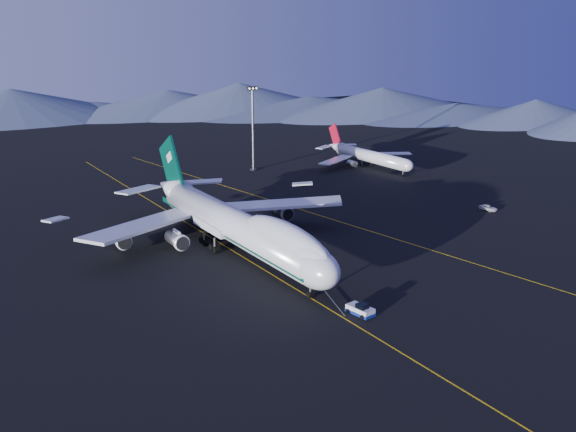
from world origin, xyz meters
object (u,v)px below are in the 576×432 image
boeing_747 (235,225)px  pushback_tug (360,310)px  service_van (488,208)px  second_jet (368,156)px  floodlight_mast (253,128)px

boeing_747 → pushback_tug: 36.48m
boeing_747 → service_van: 67.74m
boeing_747 → second_jet: (75.47, 52.35, -2.15)m
second_jet → service_van: (-8.10, -57.26, -3.02)m
second_jet → floodlight_mast: 38.41m
second_jet → floodlight_mast: bearing=153.2°
pushback_tug → floodlight_mast: size_ratio=0.18×
service_van → floodlight_mast: size_ratio=0.18×
pushback_tug → floodlight_mast: bearing=60.8°
pushback_tug → service_van: pushback_tug is taller
pushback_tug → service_van: bearing=17.0°
pushback_tug → second_jet: (72.47, 88.33, 3.04)m
pushback_tug → service_van: 71.47m
boeing_747 → service_van: (67.37, -4.92, -5.17)m
pushback_tug → second_jet: second_jet is taller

